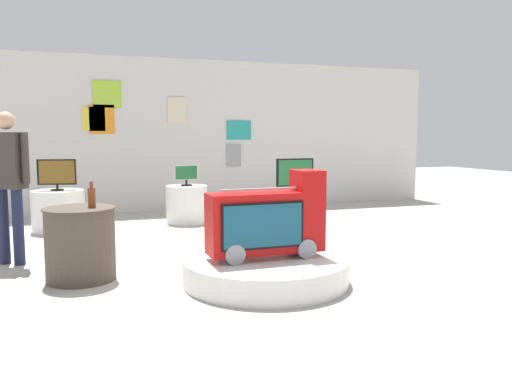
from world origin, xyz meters
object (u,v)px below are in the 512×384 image
at_px(tv_on_left_rear, 295,174).
at_px(display_pedestal_right_rear, 58,211).
at_px(tv_on_center_rear, 186,174).
at_px(bottle_on_side_table, 92,197).
at_px(side_table_round, 80,243).
at_px(novelty_firetruck_tv, 268,222).
at_px(main_display_pedestal, 265,270).
at_px(display_pedestal_left_rear, 295,214).
at_px(shopper_browsing_near_truck, 8,176).
at_px(tv_on_right_rear, 57,173).
at_px(display_pedestal_center_rear, 187,204).

xyz_separation_m(tv_on_left_rear, display_pedestal_right_rear, (-3.30, 1.51, -0.60)).
distance_m(tv_on_center_rear, bottle_on_side_table, 3.50).
xyz_separation_m(side_table_round, bottle_on_side_table, (0.12, -0.03, 0.47)).
height_order(novelty_firetruck_tv, tv_on_left_rear, tv_on_left_rear).
relative_size(main_display_pedestal, tv_on_left_rear, 2.82).
bearing_deg(display_pedestal_right_rear, tv_on_left_rear, -24.60).
bearing_deg(bottle_on_side_table, display_pedestal_left_rear, 27.78).
bearing_deg(display_pedestal_right_rear, bottle_on_side_table, -81.45).
distance_m(display_pedestal_right_rear, shopper_browsing_near_truck, 2.20).
bearing_deg(main_display_pedestal, tv_on_right_rear, 119.47).
xyz_separation_m(tv_on_center_rear, display_pedestal_right_rear, (-2.02, -0.12, -0.51)).
relative_size(display_pedestal_left_rear, tv_on_center_rear, 1.70).
bearing_deg(tv_on_left_rear, display_pedestal_center_rear, 128.12).
height_order(display_pedestal_center_rear, tv_on_center_rear, tv_on_center_rear).
bearing_deg(display_pedestal_center_rear, novelty_firetruck_tv, -88.89).
bearing_deg(main_display_pedestal, side_table_round, 158.46).
xyz_separation_m(tv_on_right_rear, bottle_on_side_table, (0.45, -3.01, -0.04)).
distance_m(display_pedestal_center_rear, tv_on_center_rear, 0.51).
distance_m(tv_on_left_rear, display_pedestal_right_rear, 3.68).
relative_size(display_pedestal_center_rear, bottle_on_side_table, 2.66).
xyz_separation_m(tv_on_left_rear, side_table_round, (-2.98, -1.47, -0.53)).
distance_m(tv_on_center_rear, side_table_round, 3.56).
relative_size(display_pedestal_left_rear, side_table_round, 0.94).
bearing_deg(display_pedestal_center_rear, display_pedestal_left_rear, -51.79).
distance_m(main_display_pedestal, novelty_firetruck_tv, 0.48).
xyz_separation_m(tv_on_left_rear, tv_on_right_rear, (-3.30, 1.51, -0.02)).
bearing_deg(tv_on_right_rear, tv_on_center_rear, 3.41).
height_order(tv_on_center_rear, bottle_on_side_table, bottle_on_side_table).
relative_size(novelty_firetruck_tv, display_pedestal_left_rear, 1.66).
distance_m(novelty_firetruck_tv, tv_on_left_rear, 2.50).
distance_m(display_pedestal_center_rear, shopper_browsing_near_truck, 3.34).
xyz_separation_m(display_pedestal_left_rear, shopper_browsing_near_truck, (-3.72, -0.53, 0.70)).
relative_size(main_display_pedestal, bottle_on_side_table, 6.31).
xyz_separation_m(main_display_pedestal, shopper_browsing_near_truck, (-2.49, 1.63, 0.89)).
bearing_deg(display_pedestal_left_rear, display_pedestal_right_rear, 155.46).
bearing_deg(main_display_pedestal, tv_on_left_rear, 60.26).
xyz_separation_m(main_display_pedestal, bottle_on_side_table, (-1.62, 0.66, 0.72)).
distance_m(tv_on_right_rear, bottle_on_side_table, 3.04).
distance_m(main_display_pedestal, display_pedestal_right_rear, 4.22).
bearing_deg(side_table_round, tv_on_left_rear, 26.27).
height_order(display_pedestal_left_rear, tv_on_right_rear, tv_on_right_rear).
bearing_deg(tv_on_left_rear, shopper_browsing_near_truck, -171.90).
xyz_separation_m(tv_on_center_rear, shopper_browsing_near_truck, (-2.44, -2.16, 0.19)).
bearing_deg(novelty_firetruck_tv, shopper_browsing_near_truck, 147.00).
relative_size(display_pedestal_center_rear, display_pedestal_right_rear, 0.88).
bearing_deg(tv_on_center_rear, tv_on_right_rear, -176.59).
bearing_deg(tv_on_right_rear, display_pedestal_center_rear, 3.52).
height_order(display_pedestal_left_rear, tv_on_left_rear, tv_on_left_rear).
bearing_deg(side_table_round, display_pedestal_left_rear, 26.33).
bearing_deg(shopper_browsing_near_truck, display_pedestal_left_rear, 8.16).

